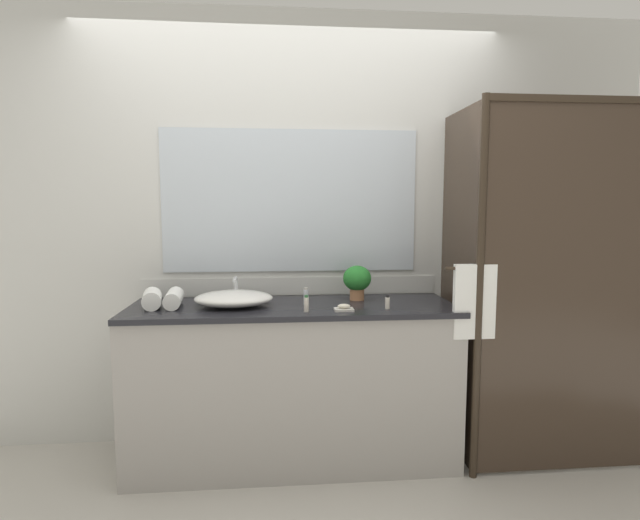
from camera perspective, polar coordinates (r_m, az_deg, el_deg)
name	(u,v)px	position (r m, az deg, el deg)	size (l,w,h in m)	color
ground_plane	(294,459)	(3.06, -3.02, -21.99)	(8.00, 8.00, 0.00)	#B7B2A8
wall_back_with_mirror	(291,229)	(3.04, -3.41, 3.55)	(4.40, 0.06, 2.60)	silver
vanity_cabinet	(293,383)	(2.88, -3.08, -13.97)	(1.80, 0.58, 0.90)	#9E9993
shower_enclosure	(531,285)	(2.89, 23.17, -2.67)	(1.20, 0.59, 2.00)	#2D2319
sink_basin	(234,299)	(2.75, -9.94, -4.42)	(0.43, 0.33, 0.08)	white
faucet	(236,293)	(2.90, -9.68, -3.75)	(0.17, 0.14, 0.14)	silver
potted_plant	(357,280)	(2.89, 4.31, -2.31)	(0.16, 0.16, 0.20)	#B77A51
soap_dish	(344,308)	(2.60, 2.78, -5.55)	(0.10, 0.07, 0.04)	silver
amenity_bottle_body_wash	(306,304)	(2.57, -1.58, -5.09)	(0.02, 0.02, 0.09)	silver
amenity_bottle_lotion	(306,297)	(2.75, -1.63, -4.24)	(0.03, 0.03, 0.10)	silver
amenity_bottle_shampoo	(388,302)	(2.66, 7.80, -4.86)	(0.02, 0.02, 0.07)	silver
rolled_towel_near_edge	(152,299)	(2.81, -18.84, -4.26)	(0.10, 0.10, 0.21)	white
rolled_towel_middle	(174,298)	(2.81, -16.53, -4.26)	(0.09, 0.09, 0.25)	white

